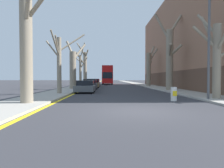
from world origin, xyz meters
TOP-DOWN VIEW (x-y plane):
  - ground_plane at (0.00, 0.00)m, footprint 300.00×300.00m
  - sidewalk_left at (-6.39, 50.00)m, footprint 3.14×120.00m
  - sidewalk_right at (6.39, 50.00)m, footprint 3.14×120.00m
  - building_facade_right at (12.95, 21.96)m, footprint 10.08×37.09m
  - kerb_line_stripe at (-4.64, 50.00)m, footprint 0.24×120.00m
  - street_tree_left_0 at (-5.90, 2.36)m, footprint 3.83×3.43m
  - street_tree_left_1 at (-5.85, 9.61)m, footprint 3.49×3.40m
  - street_tree_left_2 at (-5.99, 17.72)m, footprint 2.68×2.57m
  - street_tree_left_3 at (-5.92, 24.45)m, footprint 2.53×2.05m
  - street_tree_left_4 at (-6.01, 31.12)m, footprint 2.74×3.50m
  - street_tree_right_0 at (6.05, 4.56)m, footprint 4.12×3.87m
  - street_tree_right_1 at (6.07, 14.99)m, footprint 3.88×3.63m
  - street_tree_right_2 at (6.04, 26.79)m, footprint 2.23×2.66m
  - double_decker_bus at (-1.43, 42.20)m, footprint 2.56×11.96m
  - parked_car_0 at (-3.72, 11.94)m, footprint 1.89×3.90m
  - parked_car_1 at (-3.72, 17.24)m, footprint 1.80×4.06m
  - parked_car_2 at (-3.72, 22.84)m, footprint 1.90×3.97m
  - parked_car_3 at (-3.72, 28.31)m, footprint 1.72×4.30m
  - lamp_post at (5.20, 4.20)m, footprint 1.40×0.20m
  - traffic_bollard at (2.95, 4.12)m, footprint 0.39×0.41m

SIDE VIEW (x-z plane):
  - ground_plane at x=0.00m, z-range 0.00..0.00m
  - kerb_line_stripe at x=-4.64m, z-range 0.00..0.01m
  - sidewalk_left at x=-6.39m, z-range 0.00..0.12m
  - sidewalk_right at x=6.39m, z-range 0.00..0.12m
  - traffic_bollard at x=2.95m, z-range 0.00..0.91m
  - parked_car_0 at x=-3.72m, z-range -0.02..1.24m
  - parked_car_3 at x=-3.72m, z-range -0.03..1.34m
  - parked_car_1 at x=-3.72m, z-range -0.03..1.34m
  - parked_car_2 at x=-3.72m, z-range -0.04..1.38m
  - double_decker_bus at x=-1.43m, z-range 0.30..4.76m
  - street_tree_left_2 at x=-5.99m, z-range -0.37..6.21m
  - street_tree_left_1 at x=-5.85m, z-range 0.07..5.89m
  - street_tree_left_3 at x=-5.92m, z-range -0.64..6.66m
  - street_tree_right_0 at x=6.05m, z-range -0.10..6.16m
  - street_tree_right_2 at x=6.04m, z-range -0.34..7.05m
  - street_tree_left_0 at x=-5.90m, z-range -0.60..7.67m
  - street_tree_left_4 at x=-6.01m, z-range -0.43..8.36m
  - street_tree_right_1 at x=6.07m, z-range -0.63..8.95m
  - lamp_post at x=5.20m, z-range 0.47..9.21m
  - building_facade_right at x=12.95m, z-range -0.01..14.29m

